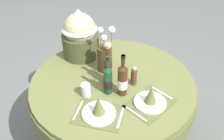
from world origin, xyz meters
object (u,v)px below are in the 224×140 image
object	(u,v)px
wine_bottle_right	(108,69)
pepper_mill	(134,76)
wine_bottle_left	(123,80)
gift_tub_back_left	(80,32)
place_setting_left	(99,110)
wine_bottle_centre	(108,80)
place_setting_right	(150,99)
tumbler_near_right	(86,90)
dining_table	(113,93)
flower_vase	(105,55)

from	to	relation	value
wine_bottle_right	pepper_mill	size ratio (longest dim) A/B	2.04
wine_bottle_left	pepper_mill	size ratio (longest dim) A/B	2.06
wine_bottle_left	gift_tub_back_left	world-z (taller)	gift_tub_back_left
place_setting_left	wine_bottle_centre	bearing A→B (deg)	67.31
pepper_mill	place_setting_right	bearing A→B (deg)	-73.21
place_setting_right	tumbler_near_right	xyz separation A→B (m)	(-0.46, 0.16, 0.00)
dining_table	gift_tub_back_left	size ratio (longest dim) A/B	3.00
dining_table	flower_vase	xyz separation A→B (m)	(-0.04, 0.16, 0.29)
dining_table	tumbler_near_right	size ratio (longest dim) A/B	13.36
place_setting_left	pepper_mill	xyz separation A→B (m)	(0.31, 0.30, 0.03)
place_setting_left	wine_bottle_right	xyz separation A→B (m)	(0.11, 0.35, 0.08)
flower_vase	wine_bottle_left	distance (m)	0.34
dining_table	pepper_mill	world-z (taller)	pepper_mill
place_setting_left	wine_bottle_right	bearing A→B (deg)	72.70
place_setting_left	tumbler_near_right	size ratio (longest dim) A/B	3.98
pepper_mill	dining_table	bearing A→B (deg)	156.23
place_setting_left	wine_bottle_centre	world-z (taller)	wine_bottle_centre
pepper_mill	place_setting_left	bearing A→B (deg)	-136.58
wine_bottle_left	wine_bottle_right	world-z (taller)	wine_bottle_left
wine_bottle_right	tumbler_near_right	distance (m)	0.24
flower_vase	wine_bottle_left	size ratio (longest dim) A/B	1.15
dining_table	wine_bottle_right	distance (m)	0.28
wine_bottle_right	dining_table	bearing A→B (deg)	19.15
dining_table	wine_bottle_right	size ratio (longest dim) A/B	4.01
dining_table	flower_vase	world-z (taller)	flower_vase
flower_vase	pepper_mill	size ratio (longest dim) A/B	2.38
wine_bottle_centre	gift_tub_back_left	distance (m)	0.61
flower_vase	wine_bottle_centre	xyz separation A→B (m)	(-0.01, -0.30, -0.03)
place_setting_left	wine_bottle_centre	xyz separation A→B (m)	(0.09, 0.22, 0.08)
dining_table	place_setting_left	distance (m)	0.44
tumbler_near_right	gift_tub_back_left	distance (m)	0.61
wine_bottle_left	pepper_mill	xyz separation A→B (m)	(0.11, 0.10, -0.06)
place_setting_left	pepper_mill	bearing A→B (deg)	43.42
wine_bottle_left	wine_bottle_right	bearing A→B (deg)	120.28
place_setting_left	wine_bottle_left	size ratio (longest dim) A/B	1.18
place_setting_left	tumbler_near_right	world-z (taller)	place_setting_left
place_setting_left	dining_table	bearing A→B (deg)	67.62
gift_tub_back_left	dining_table	bearing A→B (deg)	-60.88
place_setting_right	flower_vase	bearing A→B (deg)	120.32
wine_bottle_right	wine_bottle_left	bearing A→B (deg)	-59.72
wine_bottle_right	tumbler_near_right	world-z (taller)	wine_bottle_right
wine_bottle_centre	pepper_mill	xyz separation A→B (m)	(0.22, 0.07, -0.05)
wine_bottle_left	wine_bottle_centre	bearing A→B (deg)	164.86
flower_vase	pepper_mill	distance (m)	0.32
pepper_mill	gift_tub_back_left	distance (m)	0.66
wine_bottle_centre	gift_tub_back_left	xyz separation A→B (m)	(-0.18, 0.57, 0.12)
pepper_mill	gift_tub_back_left	bearing A→B (deg)	128.71
place_setting_left	wine_bottle_right	distance (m)	0.38
wine_bottle_left	gift_tub_back_left	bearing A→B (deg)	115.72
wine_bottle_left	wine_bottle_centre	distance (m)	0.11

